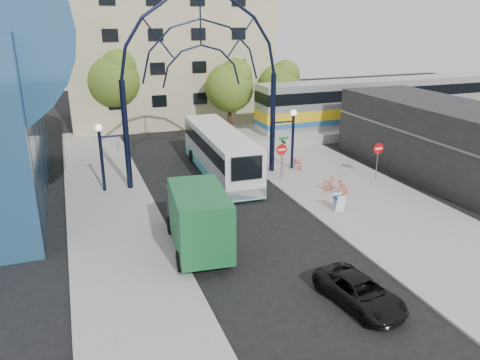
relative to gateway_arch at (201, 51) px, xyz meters
name	(u,v)px	position (x,y,z in m)	size (l,w,h in m)	color
ground	(298,284)	(0.00, -14.00, -8.56)	(120.00, 120.00, 0.00)	black
sidewalk_east	(395,219)	(8.00, -10.00, -8.50)	(8.00, 56.00, 0.12)	gray
plaza_west	(122,246)	(-6.50, -8.00, -8.50)	(5.00, 50.00, 0.12)	gray
gateway_arch	(201,51)	(0.00, 0.00, 0.00)	(13.64, 0.44, 12.10)	black
stop_sign	(282,153)	(4.80, -2.00, -6.56)	(0.80, 0.07, 2.50)	slate
do_not_enter_sign	(378,152)	(11.00, -4.00, -6.58)	(0.76, 0.07, 2.48)	slate
street_name_sign	(283,148)	(5.20, -1.40, -6.43)	(0.70, 0.70, 2.80)	slate
sandwich_board	(339,200)	(5.60, -8.02, -7.81)	(0.55, 0.61, 0.99)	white
commercial_block_east	(438,138)	(16.00, -4.00, -6.06)	(6.00, 16.00, 5.00)	black
apartment_block	(165,52)	(2.00, 20.97, -1.55)	(20.00, 12.10, 14.00)	tan
train_platform	(379,127)	(20.00, 8.00, -8.16)	(32.00, 5.00, 0.80)	gray
train_car	(382,101)	(20.00, 8.00, -5.66)	(25.10, 3.05, 4.20)	#B7B7BC
tree_north_a	(231,85)	(6.12, 11.93, -3.95)	(4.48, 4.48, 7.00)	#382314
tree_north_b	(114,77)	(-3.88, 15.93, -3.29)	(5.12, 5.12, 8.00)	#382314
tree_north_c	(281,83)	(12.12, 13.93, -4.28)	(4.16, 4.16, 6.50)	#382314
city_bus	(220,152)	(1.36, 0.73, -6.89)	(3.13, 11.73, 3.19)	silver
green_truck	(197,217)	(-3.07, -9.31, -6.95)	(2.96, 6.56, 3.21)	black
black_suv	(360,292)	(1.54, -16.10, -8.00)	(1.84, 3.99, 1.11)	black
bike_near_a	(297,162)	(7.02, 0.00, -8.01)	(0.57, 1.64, 0.86)	#DD472C
bike_near_b	(335,185)	(6.88, -5.51, -7.91)	(0.49, 1.75, 1.05)	#CE3F29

